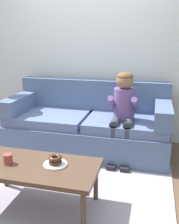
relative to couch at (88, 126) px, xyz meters
The scene contains 11 objects.
ground 0.92m from the couch, 97.01° to the right, with size 10.00×10.00×0.00m, color brown.
wall_back 1.20m from the couch, 100.62° to the left, with size 8.00×0.10×2.80m, color silver.
area_rug 1.15m from the couch, 95.42° to the right, with size 2.39×1.63×0.01m, color #9993A3.
couch is the anchor object (origin of this frame).
coffee_table 1.36m from the couch, 94.77° to the right, with size 1.07×0.56×0.42m.
person_child 0.63m from the couch, 22.71° to the right, with size 0.34×0.58×1.10m.
plate 1.32m from the couch, 88.35° to the right, with size 0.21×0.21×0.01m, color white.
donut 1.32m from the couch, 88.35° to the right, with size 0.12×0.12×0.04m, color #422619.
donut_second 1.32m from the couch, 88.35° to the right, with size 0.12×0.12×0.04m, color #422619.
mug 1.44m from the couch, 105.19° to the right, with size 0.08×0.08×0.09m, color #993D38.
toy_controller 1.04m from the couch, 116.23° to the right, with size 0.23×0.09×0.05m.
Camera 1 is at (0.94, -2.38, 1.51)m, focal length 41.57 mm.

